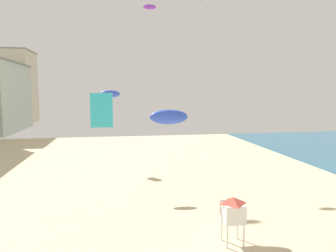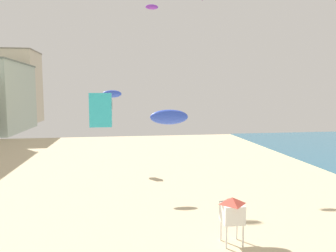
{
  "view_description": "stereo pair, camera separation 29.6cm",
  "coord_description": "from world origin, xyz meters",
  "px_view_note": "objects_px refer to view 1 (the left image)",
  "views": [
    {
      "loc": [
        2.8,
        2.05,
        8.03
      ],
      "look_at": [
        5.93,
        20.87,
        6.0
      ],
      "focal_mm": 33.72,
      "sensor_mm": 36.0,
      "label": 1
    },
    {
      "loc": [
        3.09,
        2.0,
        8.03
      ],
      "look_at": [
        5.93,
        20.87,
        6.0
      ],
      "focal_mm": 33.72,
      "sensor_mm": 36.0,
      "label": 2
    }
  ],
  "objects_px": {
    "kite_blue_parafoil_2": "(110,94)",
    "kite_blue_parafoil": "(169,117)",
    "kite_cyan_box": "(102,110)",
    "lifeguard_stand": "(233,210)",
    "kite_black_box": "(107,105)",
    "kite_purple_parafoil_2": "(150,7)"
  },
  "relations": [
    {
      "from": "kite_purple_parafoil_2",
      "to": "kite_black_box",
      "type": "bearing_deg",
      "value": 168.74
    },
    {
      "from": "kite_black_box",
      "to": "kite_blue_parafoil_2",
      "type": "relative_size",
      "value": 0.59
    },
    {
      "from": "kite_purple_parafoil_2",
      "to": "kite_blue_parafoil_2",
      "type": "xyz_separation_m",
      "value": [
        -4.04,
        -5.74,
        -8.83
      ]
    },
    {
      "from": "kite_cyan_box",
      "to": "kite_blue_parafoil_2",
      "type": "relative_size",
      "value": 0.98
    },
    {
      "from": "kite_black_box",
      "to": "kite_purple_parafoil_2",
      "type": "xyz_separation_m",
      "value": [
        4.52,
        -0.9,
        10.0
      ]
    },
    {
      "from": "kite_purple_parafoil_2",
      "to": "kite_blue_parafoil_2",
      "type": "relative_size",
      "value": 0.81
    },
    {
      "from": "kite_cyan_box",
      "to": "kite_blue_parafoil_2",
      "type": "bearing_deg",
      "value": 88.93
    },
    {
      "from": "kite_black_box",
      "to": "kite_blue_parafoil_2",
      "type": "bearing_deg",
      "value": -85.89
    },
    {
      "from": "kite_blue_parafoil_2",
      "to": "kite_blue_parafoil",
      "type": "bearing_deg",
      "value": -64.07
    },
    {
      "from": "lifeguard_stand",
      "to": "kite_cyan_box",
      "type": "bearing_deg",
      "value": -171.36
    },
    {
      "from": "kite_cyan_box",
      "to": "kite_black_box",
      "type": "height_order",
      "value": "kite_cyan_box"
    },
    {
      "from": "lifeguard_stand",
      "to": "kite_blue_parafoil_2",
      "type": "distance_m",
      "value": 14.99
    },
    {
      "from": "lifeguard_stand",
      "to": "kite_black_box",
      "type": "xyz_separation_m",
      "value": [
        -6.94,
        18.74,
        4.9
      ]
    },
    {
      "from": "lifeguard_stand",
      "to": "kite_blue_parafoil_2",
      "type": "height_order",
      "value": "kite_blue_parafoil_2"
    },
    {
      "from": "kite_cyan_box",
      "to": "kite_blue_parafoil_2",
      "type": "distance_m",
      "value": 12.0
    },
    {
      "from": "kite_cyan_box",
      "to": "kite_purple_parafoil_2",
      "type": "xyz_separation_m",
      "value": [
        4.27,
        17.72,
        9.53
      ]
    },
    {
      "from": "lifeguard_stand",
      "to": "kite_blue_parafoil",
      "type": "distance_m",
      "value": 6.91
    },
    {
      "from": "kite_cyan_box",
      "to": "lifeguard_stand",
      "type": "bearing_deg",
      "value": -1.01
    },
    {
      "from": "lifeguard_stand",
      "to": "kite_purple_parafoil_2",
      "type": "relative_size",
      "value": 1.93
    },
    {
      "from": "lifeguard_stand",
      "to": "kite_blue_parafoil_2",
      "type": "bearing_deg",
      "value": 127.76
    },
    {
      "from": "kite_blue_parafoil",
      "to": "kite_cyan_box",
      "type": "xyz_separation_m",
      "value": [
        -3.98,
        -4.24,
        0.73
      ]
    },
    {
      "from": "kite_blue_parafoil",
      "to": "kite_purple_parafoil_2",
      "type": "xyz_separation_m",
      "value": [
        0.28,
        13.48,
        10.26
      ]
    }
  ]
}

